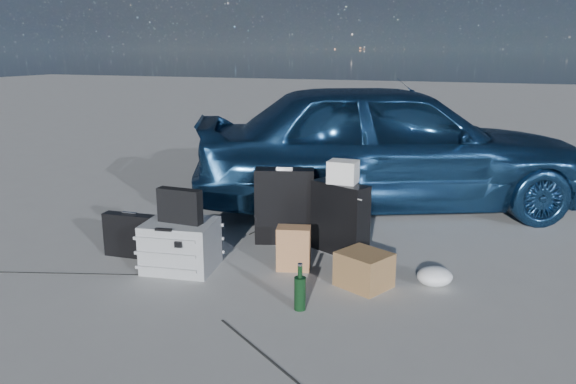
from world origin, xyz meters
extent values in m
plane|color=#9C9D99|center=(0.00, 0.00, 0.00)|extent=(60.00, 60.00, 0.00)
imported|color=navy|center=(0.76, 2.48, 0.76)|extent=(4.78, 3.49, 1.51)
cube|color=gray|center=(-0.52, -0.01, 0.21)|extent=(0.64, 0.56, 0.42)
cube|color=black|center=(-0.50, -0.03, 0.56)|extent=(0.39, 0.10, 0.29)
cube|color=black|center=(-1.09, 0.08, 0.20)|extent=(0.52, 0.15, 0.40)
cube|color=black|center=(0.06, 0.94, 0.36)|extent=(0.59, 0.37, 0.73)
cube|color=black|center=(0.64, 0.86, 0.33)|extent=(0.58, 0.41, 0.66)
cube|color=silver|center=(0.65, 0.87, 0.76)|extent=(0.26, 0.20, 0.20)
cube|color=black|center=(0.37, 1.32, 0.19)|extent=(0.81, 0.43, 0.39)
cube|color=silver|center=(0.35, 1.33, 0.42)|extent=(0.41, 0.31, 0.07)
cube|color=black|center=(0.35, 1.32, 0.49)|extent=(0.28, 0.22, 0.06)
cube|color=#AB6D4A|center=(0.38, 0.32, 0.19)|extent=(0.32, 0.24, 0.38)
cube|color=#8E5F3D|center=(1.03, 0.18, 0.14)|extent=(0.48, 0.45, 0.28)
ellipsoid|color=silver|center=(1.55, 0.39, 0.08)|extent=(0.35, 0.33, 0.16)
cylinder|color=black|center=(0.69, -0.39, 0.17)|extent=(0.10, 0.10, 0.34)
camera|label=1|loc=(1.94, -3.90, 1.83)|focal=35.00mm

